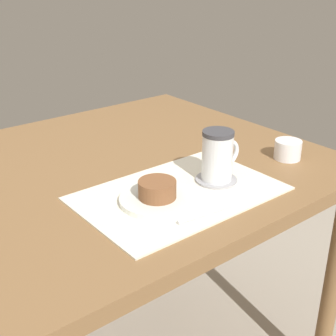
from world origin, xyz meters
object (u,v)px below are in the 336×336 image
(pastry, at_px, (157,189))
(sugar_bowl, at_px, (288,150))
(pastry_plate, at_px, (157,200))
(coffee_mug, at_px, (218,155))
(dining_table, at_px, (109,193))

(pastry, height_order, sugar_bowl, pastry)
(pastry_plate, bearing_deg, coffee_mug, -1.03)
(pastry, xyz_separation_m, sugar_bowl, (0.42, -0.02, -0.01))
(dining_table, xyz_separation_m, pastry_plate, (-0.02, -0.24, 0.09))
(dining_table, relative_size, pastry_plate, 6.65)
(dining_table, distance_m, pastry, 0.26)
(pastry_plate, bearing_deg, dining_table, 84.52)
(pastry_plate, distance_m, pastry, 0.03)
(dining_table, distance_m, coffee_mug, 0.32)
(dining_table, bearing_deg, pastry_plate, -95.48)
(pastry, bearing_deg, sugar_bowl, -2.25)
(coffee_mug, xyz_separation_m, sugar_bowl, (0.24, -0.01, -0.04))
(dining_table, bearing_deg, sugar_bowl, -32.72)
(pastry_plate, height_order, coffee_mug, coffee_mug)
(pastry_plate, bearing_deg, sugar_bowl, -2.25)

